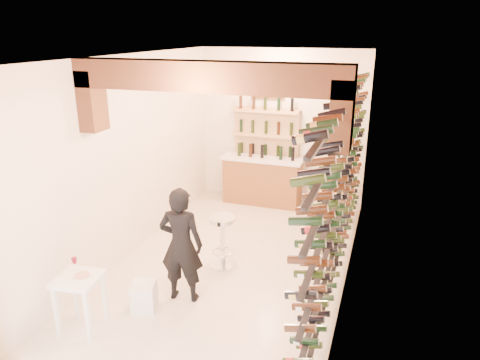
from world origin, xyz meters
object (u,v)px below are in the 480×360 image
Objects in this scene: tasting_table at (79,286)px; white_stool at (144,296)px; back_counter at (262,179)px; chrome_barstool at (222,238)px; person at (181,245)px; crate_lower at (323,212)px; wine_rack at (337,181)px.

white_stool is (0.50, 0.61, -0.41)m from tasting_table.
back_counter reaches higher than chrome_barstool.
tasting_table is at bearing -100.76° from back_counter.
person reaches higher than crate_lower.
crate_lower is at bearing 55.38° from tasting_table.
chrome_barstool reaches higher than white_stool.
person reaches higher than tasting_table.
crate_lower is at bearing -120.58° from person.
person reaches higher than back_counter.
back_counter is 3.82m from person.
tasting_table is 2.33× the size of white_stool.
wine_rack reaches higher than person.
chrome_barstool is at bearing 67.79° from white_stool.
white_stool is at bearing -112.21° from chrome_barstool.
crate_lower is (-0.45, 2.20, -1.41)m from wine_rack.
wine_rack is 12.77× the size of crate_lower.
tasting_table is at bearing -141.65° from wine_rack.
white_stool is at bearing 43.39° from tasting_table.
crate_lower is (1.38, -0.45, -0.40)m from back_counter.
chrome_barstool is (1.08, 2.02, -0.12)m from tasting_table.
white_stool is (-2.24, -1.57, -1.36)m from wine_rack.
crate_lower is (1.21, 2.35, -0.35)m from chrome_barstool.
back_counter reaches higher than tasting_table.
wine_rack is 6.83× the size of chrome_barstool.
white_stool is at bearing -145.09° from wine_rack.
white_stool is at bearing -115.44° from crate_lower.
wine_rack is 3.35× the size of back_counter.
tasting_table reaches higher than white_stool.
chrome_barstool is at bearing -174.79° from wine_rack.
white_stool is at bearing 39.48° from person.
wine_rack reaches higher than white_stool.
person is at bearing -112.84° from crate_lower.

